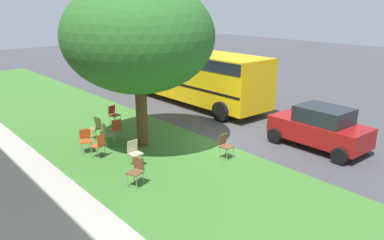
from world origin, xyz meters
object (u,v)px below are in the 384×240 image
(street_tree, at_px, (139,37))
(chair_1, at_px, (86,139))
(school_bus, at_px, (187,71))
(chair_0, at_px, (99,144))
(chair_7, at_px, (136,169))
(chair_4, at_px, (113,113))
(chair_2, at_px, (116,128))
(chair_6, at_px, (107,133))
(chair_3, at_px, (96,126))
(parked_car, at_px, (320,127))
(chair_5, at_px, (225,144))
(chair_8, at_px, (134,151))

(street_tree, relative_size, chair_1, 7.12)
(school_bus, bearing_deg, street_tree, 126.56)
(chair_0, xyz_separation_m, chair_7, (-2.78, 0.17, 0.00))
(chair_1, relative_size, chair_4, 1.00)
(chair_1, xyz_separation_m, chair_2, (0.46, -1.54, 0.00))
(street_tree, height_order, chair_7, street_tree)
(chair_0, relative_size, chair_4, 1.00)
(chair_1, relative_size, chair_6, 1.00)
(chair_3, height_order, parked_car, parked_car)
(chair_5, bearing_deg, school_bus, -30.30)
(chair_3, bearing_deg, chair_8, 175.42)
(chair_2, xyz_separation_m, chair_6, (-0.34, 0.59, 0.00))
(chair_5, bearing_deg, chair_0, 49.45)
(street_tree, distance_m, chair_8, 4.15)
(chair_5, xyz_separation_m, chair_8, (1.54, 2.85, 0.00))
(chair_2, distance_m, school_bus, 7.14)
(street_tree, distance_m, school_bus, 7.68)
(chair_0, relative_size, parked_car, 0.24)
(chair_3, height_order, school_bus, school_bus)
(chair_1, height_order, chair_7, same)
(street_tree, relative_size, chair_8, 7.12)
(chair_3, xyz_separation_m, school_bus, (2.40, -6.86, 1.24))
(chair_2, relative_size, chair_7, 1.00)
(chair_1, relative_size, chair_3, 1.00)
(chair_0, height_order, chair_4, same)
(chair_2, relative_size, chair_4, 1.00)
(chair_1, bearing_deg, chair_0, -171.12)
(street_tree, height_order, school_bus, street_tree)
(chair_8, bearing_deg, chair_2, -16.82)
(chair_5, height_order, chair_7, same)
(chair_4, bearing_deg, chair_0, 143.47)
(chair_7, relative_size, chair_8, 1.00)
(chair_6, bearing_deg, chair_4, -34.36)
(chair_2, relative_size, chair_5, 1.00)
(chair_5, bearing_deg, parked_car, -115.16)
(chair_3, xyz_separation_m, chair_4, (1.27, -1.52, 0.00))
(chair_3, bearing_deg, chair_1, 139.11)
(chair_5, xyz_separation_m, chair_7, (0.18, 3.62, 0.00))
(school_bus, bearing_deg, chair_2, 116.12)
(chair_0, bearing_deg, chair_1, 8.88)
(chair_0, height_order, chair_8, same)
(chair_1, distance_m, chair_5, 5.19)
(chair_3, bearing_deg, chair_4, -50.15)
(chair_0, bearing_deg, chair_8, -156.89)
(chair_5, bearing_deg, street_tree, 27.78)
(street_tree, xyz_separation_m, parked_car, (-4.61, -5.03, -3.36))
(chair_6, distance_m, parked_car, 8.22)
(chair_3, bearing_deg, street_tree, -152.56)
(chair_6, relative_size, parked_car, 0.24)
(street_tree, relative_size, chair_6, 7.12)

